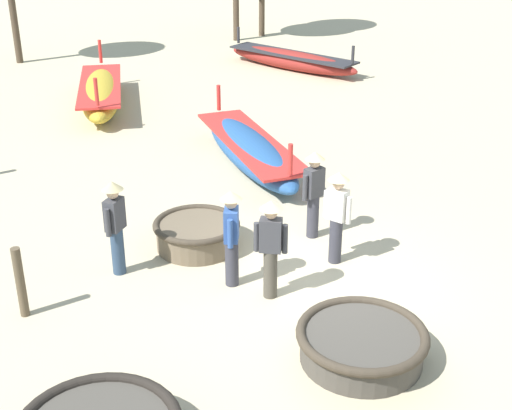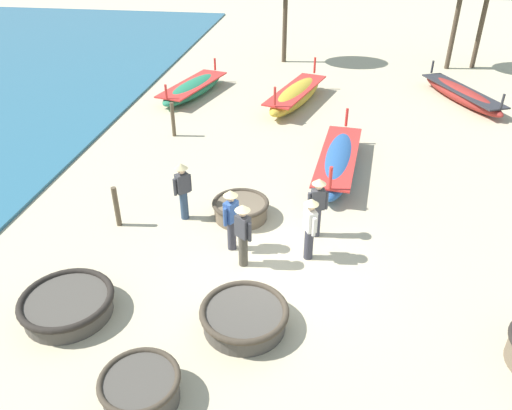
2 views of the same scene
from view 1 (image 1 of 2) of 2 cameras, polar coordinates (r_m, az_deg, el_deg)
ground_plane at (r=11.91m, az=4.30°, el=-5.95°), size 80.00×80.00×0.00m
coracle_front_left at (r=12.76m, az=-4.76°, el=-2.26°), size 1.55×1.55×0.52m
coracle_far_left at (r=10.04m, az=8.45°, el=-10.88°), size 1.82×1.82×0.48m
long_boat_ochre_hull at (r=16.30m, az=-0.47°, el=4.39°), size 1.59×5.07×1.31m
long_boat_red_hull at (r=24.94m, az=2.90°, el=11.53°), size 3.00×5.18×1.14m
long_boat_blue_hull at (r=21.11m, az=-12.32°, el=8.74°), size 2.49×5.12×1.45m
fisherman_hauling at (r=11.29m, az=-1.99°, el=-2.17°), size 0.36×0.47×1.67m
fisherman_by_coracle at (r=12.03m, az=6.50°, el=-0.52°), size 0.36×0.48×1.67m
fisherman_with_hat at (r=12.86m, az=4.65°, el=1.29°), size 0.52×0.36×1.67m
fisherman_crouching at (r=10.96m, az=1.18°, el=-3.03°), size 0.45×0.38×1.67m
fisherman_standing_left at (r=11.84m, az=-11.20°, el=-1.31°), size 0.41×0.39×1.67m
mooring_post_shoreline at (r=11.24m, az=-18.34°, el=-5.90°), size 0.14×0.14×1.15m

